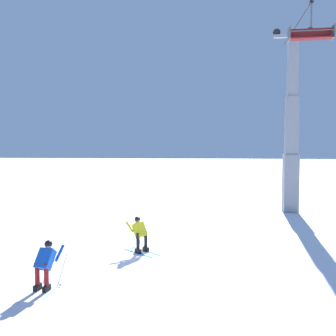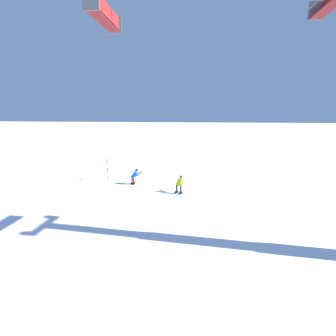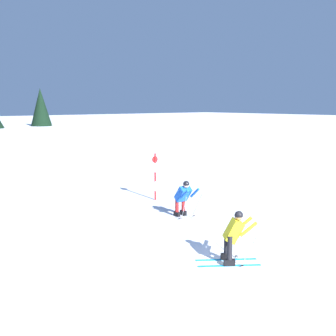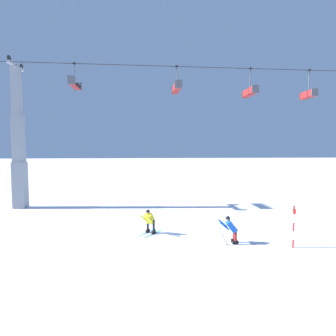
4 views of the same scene
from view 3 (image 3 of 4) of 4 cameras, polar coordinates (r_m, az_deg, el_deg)
name	(u,v)px [view 3 (image 3 of 4)]	position (r m, az deg, el deg)	size (l,w,h in m)	color
ground_plane	(253,278)	(9.91, 12.07, -15.05)	(260.00, 260.00, 0.00)	white
skier_carving_main	(234,234)	(10.41, 9.31, -9.26)	(1.36, 1.58, 1.47)	#198CCC
trail_marker_pole	(155,175)	(16.81, -1.84, -1.00)	(0.07, 0.28, 1.98)	red
skier_distant_uphill	(183,196)	(14.33, 2.17, -4.02)	(1.71, 0.74, 1.48)	white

